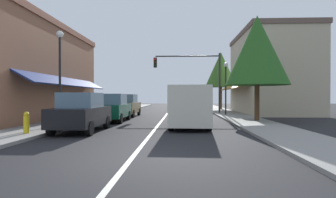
% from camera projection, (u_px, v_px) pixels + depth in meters
% --- Properties ---
extents(ground_plane, '(80.00, 80.00, 0.00)m').
position_uv_depth(ground_plane, '(167.00, 115.00, 24.91)').
color(ground_plane, black).
extents(sidewalk_left, '(2.60, 56.00, 0.12)m').
position_uv_depth(sidewalk_left, '(105.00, 114.00, 25.16)').
color(sidewalk_left, gray).
rests_on(sidewalk_left, ground).
extents(sidewalk_right, '(2.60, 56.00, 0.12)m').
position_uv_depth(sidewalk_right, '(229.00, 114.00, 24.65)').
color(sidewalk_right, gray).
rests_on(sidewalk_right, ground).
extents(lane_center_stripe, '(0.14, 52.00, 0.01)m').
position_uv_depth(lane_center_stripe, '(167.00, 115.00, 24.91)').
color(lane_center_stripe, silver).
rests_on(lane_center_stripe, ground).
extents(storefront_left_block, '(6.27, 14.20, 6.56)m').
position_uv_depth(storefront_left_block, '(27.00, 72.00, 19.31)').
color(storefront_left_block, '#8E5B42').
rests_on(storefront_left_block, ground).
extents(storefront_right_block, '(7.03, 10.20, 7.54)m').
position_uv_depth(storefront_right_block, '(271.00, 73.00, 26.43)').
color(storefront_right_block, '#BCAD8E').
rests_on(storefront_right_block, ground).
extents(parked_car_nearest_left, '(1.80, 4.11, 1.77)m').
position_uv_depth(parked_car_nearest_left, '(82.00, 112.00, 12.79)').
color(parked_car_nearest_left, black).
rests_on(parked_car_nearest_left, ground).
extents(parked_car_second_left, '(1.81, 4.11, 1.77)m').
position_uv_depth(parked_car_second_left, '(112.00, 108.00, 17.92)').
color(parked_car_second_left, '#0F4C33').
rests_on(parked_car_second_left, ground).
extents(parked_car_third_left, '(1.84, 4.13, 1.77)m').
position_uv_depth(parked_car_third_left, '(126.00, 105.00, 22.66)').
color(parked_car_third_left, brown).
rests_on(parked_car_third_left, ground).
extents(van_in_lane, '(2.10, 5.23, 2.12)m').
position_uv_depth(van_in_lane, '(190.00, 105.00, 14.73)').
color(van_in_lane, beige).
rests_on(van_in_lane, ground).
extents(traffic_signal_mast_arm, '(6.13, 0.50, 5.57)m').
position_uv_depth(traffic_signal_mast_arm, '(196.00, 72.00, 25.93)').
color(traffic_signal_mast_arm, '#333333').
rests_on(traffic_signal_mast_arm, ground).
extents(street_lamp_left_near, '(0.36, 0.36, 5.02)m').
position_uv_depth(street_lamp_left_near, '(60.00, 63.00, 14.71)').
color(street_lamp_left_near, black).
rests_on(street_lamp_left_near, ground).
extents(street_lamp_right_mid, '(0.36, 0.36, 4.36)m').
position_uv_depth(street_lamp_right_mid, '(226.00, 80.00, 22.96)').
color(street_lamp_right_mid, black).
rests_on(street_lamp_right_mid, ground).
extents(tree_right_near, '(3.91, 3.91, 6.61)m').
position_uv_depth(tree_right_near, '(257.00, 50.00, 17.45)').
color(tree_right_near, '#4C331E').
rests_on(tree_right_near, ground).
extents(tree_right_far, '(3.81, 3.81, 6.94)m').
position_uv_depth(tree_right_far, '(221.00, 70.00, 34.03)').
color(tree_right_far, '#4C331E').
rests_on(tree_right_far, ground).
extents(fire_hydrant, '(0.22, 0.22, 0.87)m').
position_uv_depth(fire_hydrant, '(26.00, 123.00, 11.40)').
color(fire_hydrant, gold).
rests_on(fire_hydrant, ground).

